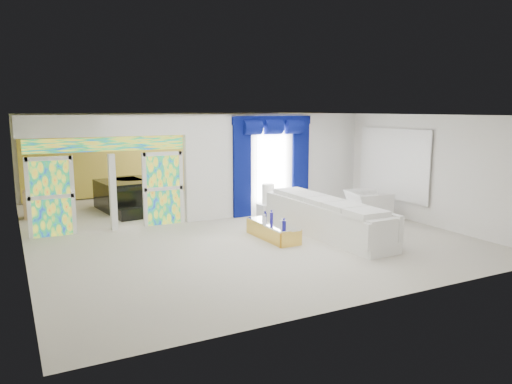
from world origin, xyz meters
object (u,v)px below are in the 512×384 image
coffee_table (273,231)px  armchair (368,205)px  white_sofa (326,219)px  grand_piano (123,195)px  console_table (277,209)px

coffee_table → armchair: (3.57, 0.76, 0.20)m
armchair → coffee_table: bearing=115.9°
white_sofa → grand_piano: bearing=121.9°
coffee_table → armchair: armchair is taller
white_sofa → grand_piano: grand_piano is taller
white_sofa → armchair: bearing=23.5°
console_table → armchair: bearing=-33.4°
coffee_table → grand_piano: 5.90m
grand_piano → armchair: bearing=-44.1°
white_sofa → console_table: (0.02, 2.52, -0.21)m
console_table → grand_piano: 4.96m
coffee_table → console_table: (1.37, 2.22, 0.01)m
armchair → grand_piano: bearing=66.6°
armchair → grand_piano: size_ratio=0.67×
white_sofa → coffee_table: (-1.35, 0.30, -0.22)m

